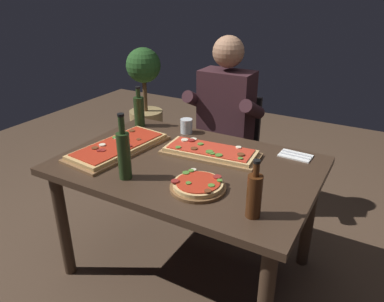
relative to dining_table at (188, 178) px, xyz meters
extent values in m
plane|color=#4C3828|center=(0.00, 0.00, -0.64)|extent=(6.40, 6.40, 0.00)
cube|color=#3D2B1E|center=(0.00, 0.00, 0.08)|extent=(1.40, 0.96, 0.04)
cylinder|color=#3D2B1E|center=(-0.62, -0.40, -0.29)|extent=(0.07, 0.07, 0.70)
cylinder|color=#3D2B1E|center=(-0.62, 0.40, -0.29)|extent=(0.07, 0.07, 0.70)
cylinder|color=#3D2B1E|center=(0.62, 0.40, -0.29)|extent=(0.07, 0.07, 0.70)
cube|color=olive|center=(0.07, 0.15, 0.10)|extent=(0.58, 0.28, 0.02)
cube|color=#DBB270|center=(0.07, 0.15, 0.12)|extent=(0.54, 0.25, 0.02)
cube|color=red|center=(0.07, 0.15, 0.13)|extent=(0.49, 0.22, 0.01)
cylinder|color=maroon|center=(-0.09, 0.19, 0.14)|extent=(0.04, 0.04, 0.01)
cylinder|color=#4C7F2D|center=(0.15, 0.09, 0.14)|extent=(0.04, 0.04, 0.01)
cylinder|color=beige|center=(0.20, 0.24, 0.14)|extent=(0.03, 0.03, 0.01)
cylinder|color=beige|center=(-0.12, 0.18, 0.14)|extent=(0.04, 0.04, 0.01)
cylinder|color=#4C7F2D|center=(0.09, 0.10, 0.14)|extent=(0.04, 0.04, 0.01)
cylinder|color=#4C7F2D|center=(-0.10, 0.07, 0.14)|extent=(0.03, 0.03, 0.01)
cylinder|color=#4C7F2D|center=(0.11, 0.09, 0.14)|extent=(0.03, 0.03, 0.01)
cylinder|color=brown|center=(0.25, 0.15, 0.14)|extent=(0.04, 0.04, 0.01)
cylinder|color=#4C7F2D|center=(0.27, 0.11, 0.14)|extent=(0.03, 0.03, 0.01)
cylinder|color=brown|center=(-0.01, 0.10, 0.14)|extent=(0.04, 0.04, 0.01)
cylinder|color=beige|center=(-0.08, 0.21, 0.14)|extent=(0.04, 0.04, 0.01)
cylinder|color=#4C7F2D|center=(-0.01, 0.17, 0.14)|extent=(0.04, 0.04, 0.01)
cube|color=brown|center=(-0.44, -0.06, 0.10)|extent=(0.35, 0.66, 0.02)
cube|color=tan|center=(-0.44, -0.06, 0.12)|extent=(0.32, 0.62, 0.02)
cube|color=#B72D19|center=(-0.44, -0.06, 0.13)|extent=(0.28, 0.57, 0.01)
cylinder|color=brown|center=(-0.37, 0.05, 0.14)|extent=(0.03, 0.03, 0.00)
cylinder|color=maroon|center=(-0.48, 0.05, 0.14)|extent=(0.04, 0.04, 0.01)
cylinder|color=beige|center=(-0.50, -0.13, 0.14)|extent=(0.04, 0.04, 0.01)
cylinder|color=maroon|center=(-0.36, -0.06, 0.14)|extent=(0.03, 0.03, 0.01)
cylinder|color=#4C7F2D|center=(-0.51, 0.00, 0.14)|extent=(0.04, 0.04, 0.01)
cylinder|color=beige|center=(-0.47, 0.02, 0.14)|extent=(0.03, 0.03, 0.01)
cylinder|color=brown|center=(-0.51, -0.18, 0.14)|extent=(0.04, 0.04, 0.01)
cylinder|color=beige|center=(-0.50, -0.01, 0.14)|extent=(0.02, 0.02, 0.01)
cylinder|color=maroon|center=(-0.47, -0.19, 0.14)|extent=(0.03, 0.03, 0.01)
cylinder|color=maroon|center=(-0.45, -0.18, 0.14)|extent=(0.04, 0.04, 0.00)
cylinder|color=brown|center=(-0.50, 0.14, 0.14)|extent=(0.04, 0.04, 0.01)
cylinder|color=#4C7F2D|center=(-0.51, 0.05, 0.14)|extent=(0.03, 0.03, 0.01)
cylinder|color=brown|center=(0.19, -0.23, 0.10)|extent=(0.27, 0.27, 0.02)
cylinder|color=#DBB270|center=(0.19, -0.23, 0.12)|extent=(0.24, 0.24, 0.02)
cylinder|color=#B72D19|center=(0.19, -0.23, 0.13)|extent=(0.21, 0.21, 0.01)
cylinder|color=beige|center=(0.11, -0.14, 0.14)|extent=(0.03, 0.03, 0.00)
cylinder|color=maroon|center=(0.10, -0.28, 0.14)|extent=(0.04, 0.04, 0.01)
cylinder|color=maroon|center=(0.25, -0.14, 0.14)|extent=(0.04, 0.04, 0.01)
cylinder|color=brown|center=(0.27, -0.29, 0.14)|extent=(0.03, 0.03, 0.01)
cylinder|color=#4C7F2D|center=(0.10, -0.18, 0.14)|extent=(0.03, 0.03, 0.00)
cylinder|color=#4C7F2D|center=(0.28, -0.17, 0.14)|extent=(0.03, 0.03, 0.01)
cylinder|color=#4C7F2D|center=(0.26, -0.23, 0.14)|extent=(0.03, 0.03, 0.00)
cylinder|color=#4C7F2D|center=(0.11, -0.15, 0.14)|extent=(0.03, 0.03, 0.01)
cylinder|color=#4C7F2D|center=(0.16, -0.26, 0.14)|extent=(0.03, 0.03, 0.01)
cylinder|color=#233819|center=(-0.19, -0.31, 0.22)|extent=(0.07, 0.07, 0.24)
cylinder|color=#233819|center=(-0.19, -0.31, 0.38)|extent=(0.03, 0.03, 0.09)
cylinder|color=black|center=(-0.19, -0.31, 0.43)|extent=(0.03, 0.03, 0.01)
cylinder|color=#233819|center=(-0.58, 0.34, 0.20)|extent=(0.07, 0.07, 0.20)
cylinder|color=#233819|center=(-0.58, 0.34, 0.33)|extent=(0.03, 0.03, 0.06)
cylinder|color=black|center=(-0.58, 0.34, 0.37)|extent=(0.03, 0.03, 0.01)
cylinder|color=#47230F|center=(0.50, -0.31, 0.19)|extent=(0.06, 0.06, 0.19)
cylinder|color=#47230F|center=(0.50, -0.31, 0.32)|extent=(0.03, 0.03, 0.06)
cylinder|color=black|center=(0.50, -0.31, 0.35)|extent=(0.03, 0.03, 0.01)
cylinder|color=silver|center=(-0.23, 0.38, 0.14)|extent=(0.08, 0.08, 0.10)
cylinder|color=#5B3814|center=(-0.23, 0.38, 0.12)|extent=(0.07, 0.07, 0.04)
cube|color=white|center=(0.50, 0.38, 0.10)|extent=(0.18, 0.12, 0.01)
cube|color=silver|center=(0.50, 0.36, 0.10)|extent=(0.17, 0.02, 0.00)
cube|color=silver|center=(0.50, 0.39, 0.10)|extent=(0.17, 0.02, 0.00)
cube|color=black|center=(-0.13, 0.78, -0.21)|extent=(0.44, 0.44, 0.04)
cube|color=black|center=(-0.13, 0.98, 0.02)|extent=(0.40, 0.04, 0.42)
cylinder|color=black|center=(-0.32, 0.59, -0.44)|extent=(0.04, 0.04, 0.41)
cylinder|color=black|center=(0.06, 0.59, -0.44)|extent=(0.04, 0.04, 0.41)
cylinder|color=black|center=(-0.32, 0.97, -0.44)|extent=(0.04, 0.04, 0.41)
cylinder|color=black|center=(0.06, 0.97, -0.44)|extent=(0.04, 0.04, 0.41)
cylinder|color=#23232D|center=(-0.23, 0.60, -0.42)|extent=(0.11, 0.11, 0.45)
cylinder|color=#23232D|center=(-0.03, 0.60, -0.42)|extent=(0.11, 0.11, 0.45)
cube|color=#23232D|center=(-0.13, 0.68, -0.13)|extent=(0.34, 0.40, 0.12)
cube|color=#381E23|center=(-0.13, 0.78, 0.19)|extent=(0.38, 0.22, 0.52)
sphere|color=#A37556|center=(-0.13, 0.78, 0.58)|extent=(0.22, 0.22, 0.22)
cylinder|color=#381E23|center=(-0.35, 0.73, 0.21)|extent=(0.09, 0.31, 0.21)
cylinder|color=#381E23|center=(0.09, 0.73, 0.21)|extent=(0.09, 0.31, 0.21)
cylinder|color=tan|center=(-1.41, 1.50, -0.45)|extent=(0.36, 0.36, 0.38)
cylinder|color=brown|center=(-1.41, 1.50, -0.09)|extent=(0.04, 0.04, 0.35)
sphere|color=#285623|center=(-1.41, 1.50, 0.23)|extent=(0.36, 0.36, 0.36)
camera|label=1|loc=(0.92, -1.57, 0.99)|focal=34.25mm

